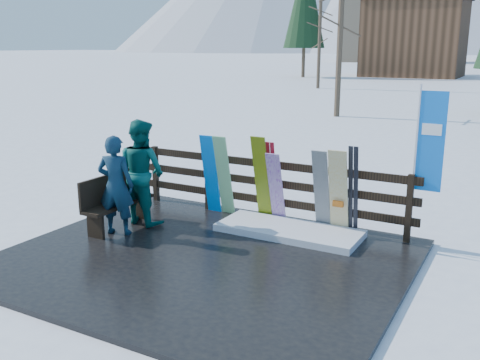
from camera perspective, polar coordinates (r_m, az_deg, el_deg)
The scene contains 16 objects.
ground at distance 8.41m, azimuth -3.82°, elevation -8.69°, with size 700.00×700.00×0.00m, color white.
deck at distance 8.39m, azimuth -3.83°, elevation -8.44°, with size 6.00×5.00×0.08m, color black.
fence at distance 9.99m, azimuth 2.90°, elevation -0.48°, with size 5.60×0.10×1.15m.
snow_patch at distance 9.36m, azimuth 5.24°, elevation -5.38°, with size 2.48×1.00×0.12m, color white.
bench at distance 9.78m, azimuth -13.16°, elevation -2.04°, with size 0.41×1.50×0.97m.
snowboard_0 at distance 10.30m, azimuth -3.15°, elevation 0.62°, with size 0.30×0.03×1.57m, color #0378F3.
snowboard_1 at distance 10.15m, azimuth -1.73°, elevation 0.46°, with size 0.28×0.03×1.60m, color white.
snowboard_2 at distance 9.77m, azimuth 2.34°, elevation 0.10°, with size 0.28×0.03×1.66m, color #BEDB09.
snowboard_3 at distance 9.68m, azimuth 3.86°, elevation -0.90°, with size 0.27×0.03×1.39m, color silver.
snowboard_4 at distance 9.35m, azimuth 8.69°, elevation -1.16°, with size 0.27×0.03×1.52m, color black.
snowboard_5 at distance 9.25m, azimuth 10.46°, elevation -1.30°, with size 0.32×0.03×1.54m, color white.
ski_pair_a at distance 9.76m, azimuth 3.45°, elevation -0.22°, with size 0.16×0.29×1.52m.
ski_pair_b at distance 9.24m, azimuth 11.98°, elevation -1.17°, with size 0.17×0.25×1.58m.
rental_flag at distance 9.01m, azimuth 19.32°, elevation 3.29°, with size 0.45×0.04×2.60m.
person_front at distance 9.36m, azimuth -13.11°, elevation -0.56°, with size 0.63×0.41×1.73m, color #153F50.
person_back at distance 9.86m, azimuth -10.45°, elevation 0.87°, with size 0.93×0.72×1.91m, color #0B564F.
Camera 1 is at (4.21, -6.51, 3.25)m, focal length 40.00 mm.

